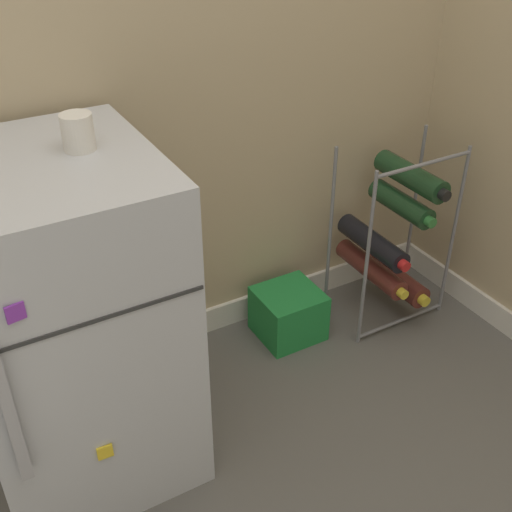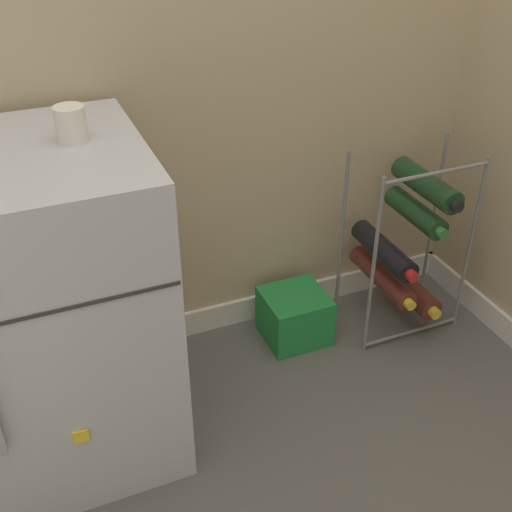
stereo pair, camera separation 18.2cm
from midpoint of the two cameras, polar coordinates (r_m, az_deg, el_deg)
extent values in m
plane|color=#56544F|center=(1.80, 6.61, -19.70)|extent=(14.00, 14.00, 0.00)
cube|color=silver|center=(2.21, -1.93, -5.69)|extent=(6.84, 0.01, 0.09)
cube|color=#B7BABF|center=(1.66, -13.88, -4.82)|extent=(0.49, 0.54, 0.86)
cube|color=#2D2D2D|center=(1.33, -12.77, -4.74)|extent=(0.48, 0.00, 0.01)
cube|color=yellow|center=(1.57, -11.99, -15.59)|extent=(0.04, 0.01, 0.04)
cylinder|color=slate|center=(2.01, 12.93, -1.40)|extent=(0.01, 0.01, 0.63)
cylinder|color=slate|center=(2.22, 20.72, 0.69)|extent=(0.01, 0.01, 0.63)
cylinder|color=slate|center=(2.14, 10.03, 1.33)|extent=(0.01, 0.01, 0.63)
cylinder|color=slate|center=(2.34, 17.65, 3.07)|extent=(0.01, 0.01, 0.63)
cylinder|color=slate|center=(2.28, 15.83, -6.58)|extent=(0.36, 0.01, 0.01)
cylinder|color=slate|center=(1.97, 18.40, 6.95)|extent=(0.36, 0.01, 0.01)
cylinder|color=#56231E|center=(2.30, 15.68, -2.92)|extent=(0.08, 0.27, 0.08)
cylinder|color=gold|center=(2.21, 17.90, -4.94)|extent=(0.04, 0.02, 0.04)
cylinder|color=#56231E|center=(2.19, 13.44, -1.87)|extent=(0.07, 0.31, 0.07)
cylinder|color=gold|center=(2.09, 15.98, -4.24)|extent=(0.03, 0.02, 0.03)
cylinder|color=black|center=(2.13, 13.70, 0.43)|extent=(0.07, 0.29, 0.07)
cylinder|color=red|center=(2.03, 16.20, -1.78)|extent=(0.03, 0.02, 0.03)
cylinder|color=#19381E|center=(2.13, 16.38, 3.68)|extent=(0.07, 0.25, 0.07)
cylinder|color=#2D7033|center=(2.04, 18.67, 1.89)|extent=(0.03, 0.02, 0.03)
cylinder|color=#19381E|center=(2.10, 17.33, 6.02)|extent=(0.08, 0.28, 0.08)
cylinder|color=black|center=(2.00, 19.95, 4.13)|extent=(0.04, 0.02, 0.04)
cube|color=#1E7F38|center=(2.16, 5.87, -5.41)|extent=(0.20, 0.20, 0.17)
cylinder|color=silver|center=(1.46, -12.69, 11.30)|extent=(0.07, 0.07, 0.08)
camera|label=1|loc=(0.09, -87.14, 1.84)|focal=45.00mm
camera|label=2|loc=(0.09, 92.86, -1.84)|focal=45.00mm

